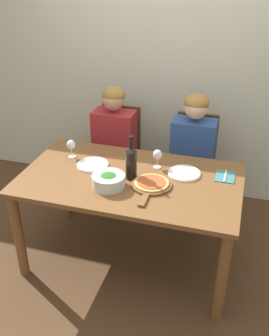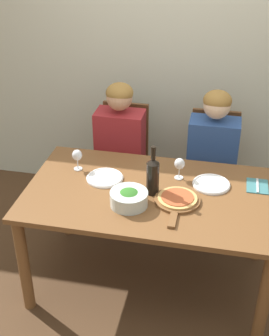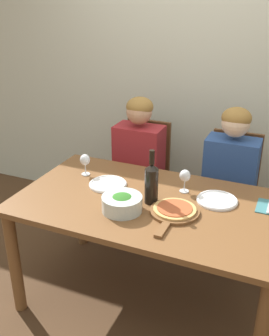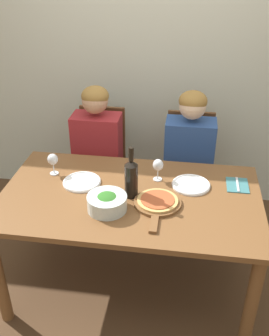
{
  "view_description": "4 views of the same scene",
  "coord_description": "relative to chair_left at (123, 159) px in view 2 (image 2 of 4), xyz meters",
  "views": [
    {
      "loc": [
        0.75,
        -2.39,
        2.24
      ],
      "look_at": [
        0.01,
        0.08,
        0.81
      ],
      "focal_mm": 42.0,
      "sensor_mm": 36.0,
      "label": 1
    },
    {
      "loc": [
        0.41,
        -2.48,
        2.46
      ],
      "look_at": [
        -0.1,
        -0.03,
        0.96
      ],
      "focal_mm": 50.0,
      "sensor_mm": 36.0,
      "label": 2
    },
    {
      "loc": [
        0.75,
        -1.96,
        1.94
      ],
      "look_at": [
        -0.13,
        0.07,
        0.94
      ],
      "focal_mm": 42.0,
      "sensor_mm": 36.0,
      "label": 3
    },
    {
      "loc": [
        0.32,
        -2.0,
        2.16
      ],
      "look_at": [
        0.02,
        0.08,
        0.92
      ],
      "focal_mm": 42.0,
      "sensor_mm": 36.0,
      "label": 4
    }
  ],
  "objects": [
    {
      "name": "back_wall",
      "position": [
        0.38,
        0.41,
        0.85
      ],
      "size": [
        10.0,
        0.06,
        2.7
      ],
      "color": "beige",
      "rests_on": "ground"
    },
    {
      "name": "chair_left",
      "position": [
        0.0,
        0.0,
        0.0
      ],
      "size": [
        0.42,
        0.42,
        0.96
      ],
      "color": "brown",
      "rests_on": "ground"
    },
    {
      "name": "dinner_plate_right",
      "position": [
        0.76,
        -0.68,
        0.28
      ],
      "size": [
        0.25,
        0.25,
        0.02
      ],
      "color": "white",
      "rests_on": "dining_table"
    },
    {
      "name": "person_man",
      "position": [
        0.73,
        -0.12,
        0.22
      ],
      "size": [
        0.47,
        0.51,
        1.21
      ],
      "color": "#28282D",
      "rests_on": "ground"
    },
    {
      "name": "broccoli_bowl",
      "position": [
        0.27,
        -1.0,
        0.32
      ],
      "size": [
        0.24,
        0.24,
        0.1
      ],
      "color": "silver",
      "rests_on": "dining_table"
    },
    {
      "name": "ground_plane",
      "position": [
        0.38,
        -0.84,
        -0.5
      ],
      "size": [
        40.0,
        40.0,
        0.0
      ],
      "primitive_type": "plane",
      "color": "#4C331E"
    },
    {
      "name": "dinner_plate_left",
      "position": [
        0.05,
        -0.74,
        0.28
      ],
      "size": [
        0.25,
        0.25,
        0.02
      ],
      "color": "white",
      "rests_on": "dining_table"
    },
    {
      "name": "wine_bottle",
      "position": [
        0.39,
        -0.84,
        0.4
      ],
      "size": [
        0.08,
        0.08,
        0.34
      ],
      "color": "black",
      "rests_on": "dining_table"
    },
    {
      "name": "chair_right",
      "position": [
        0.73,
        0.0,
        0.0
      ],
      "size": [
        0.42,
        0.42,
        0.96
      ],
      "color": "brown",
      "rests_on": "ground"
    },
    {
      "name": "pizza_on_board",
      "position": [
        0.56,
        -0.91,
        0.28
      ],
      "size": [
        0.29,
        0.43,
        0.04
      ],
      "color": "brown",
      "rests_on": "dining_table"
    },
    {
      "name": "fork_on_napkin",
      "position": [
        1.06,
        -0.63,
        0.27
      ],
      "size": [
        0.14,
        0.18,
        0.01
      ],
      "color": "#387075",
      "rests_on": "dining_table"
    },
    {
      "name": "person_woman",
      "position": [
        0.0,
        -0.12,
        0.22
      ],
      "size": [
        0.47,
        0.51,
        1.21
      ],
      "color": "#28282D",
      "rests_on": "ground"
    },
    {
      "name": "wine_glass_right",
      "position": [
        0.54,
        -0.63,
        0.37
      ],
      "size": [
        0.07,
        0.07,
        0.15
      ],
      "color": "silver",
      "rests_on": "dining_table"
    },
    {
      "name": "wine_glass_left",
      "position": [
        -0.17,
        -0.66,
        0.37
      ],
      "size": [
        0.07,
        0.07,
        0.15
      ],
      "color": "silver",
      "rests_on": "dining_table"
    },
    {
      "name": "dining_table",
      "position": [
        0.38,
        -0.84,
        0.16
      ],
      "size": [
        1.63,
        0.94,
        0.77
      ],
      "color": "brown",
      "rests_on": "ground"
    }
  ]
}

